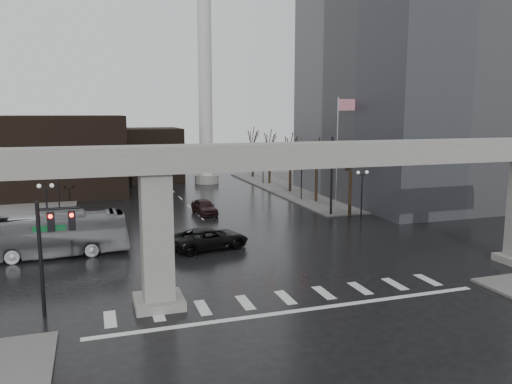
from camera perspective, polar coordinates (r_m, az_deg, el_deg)
ground at (r=29.89m, az=2.67°, el=-11.29°), size 160.00×160.00×0.00m
sidewalk_ne at (r=72.59m, az=11.75°, el=0.72°), size 28.00×36.00×0.15m
elevated_guideway at (r=28.72m, az=5.13°, el=2.00°), size 48.00×2.60×8.70m
office_tower at (r=65.42m, az=18.56°, el=17.96°), size 22.00×26.00×42.00m
building_far_left at (r=68.48m, az=-21.54°, el=3.94°), size 16.00×14.00×10.00m
building_far_mid at (r=78.83m, az=-12.36°, el=4.23°), size 10.00×10.00×8.00m
smokestack at (r=73.97m, az=-5.81°, el=11.33°), size 3.60×3.60×30.00m
signal_mast_arm at (r=49.04m, az=4.71°, el=3.71°), size 12.12×0.43×8.00m
signal_left_pole at (r=27.48m, az=-22.38°, el=-4.94°), size 2.30×0.30×6.00m
flagpole_assembly at (r=54.49m, az=9.56°, el=5.95°), size 2.06×0.12×12.00m
lamp_right_0 at (r=47.07m, az=12.02°, el=0.42°), size 1.22×0.32×5.11m
lamp_right_1 at (r=59.46m, az=5.23°, el=2.36°), size 1.22×0.32×5.11m
lamp_right_2 at (r=72.44m, az=0.82°, el=3.61°), size 1.22×0.32×5.11m
lamp_left_0 at (r=40.89m, az=-22.80°, el=-1.39°), size 1.22×0.32×5.11m
lamp_left_1 at (r=54.70m, az=-21.71°, el=1.17°), size 1.22×0.32×5.11m
lamp_left_2 at (r=68.59m, az=-21.05°, el=2.69°), size 1.22×0.32×5.11m
tree_right_0 at (r=51.12m, az=10.73°, el=0.36°), size 1.09×1.58×7.50m
tree_right_1 at (r=58.17m, az=6.93°, el=1.57°), size 1.09×1.61×7.67m
tree_right_2 at (r=65.43m, az=3.96°, el=2.50°), size 1.10×1.63×7.85m
tree_right_3 at (r=72.85m, az=1.58°, el=3.24°), size 1.11×1.66×8.02m
tree_right_4 at (r=80.38m, az=-0.36°, el=3.84°), size 1.12×1.69×8.19m
pickup_truck at (r=38.63m, az=-5.28°, el=-5.29°), size 6.41×3.84×1.67m
city_bus at (r=39.30m, az=-22.80°, el=-4.58°), size 11.55×2.94×3.20m
far_car at (r=51.64m, az=-5.92°, el=-1.69°), size 2.26×4.75×1.57m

